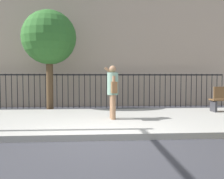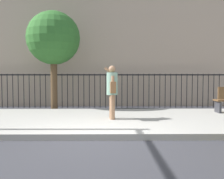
# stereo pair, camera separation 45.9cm
# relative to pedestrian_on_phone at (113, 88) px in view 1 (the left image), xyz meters

# --- Properties ---
(ground_plane) EXTENTS (60.00, 60.00, 0.00)m
(ground_plane) POSITION_rel_pedestrian_on_phone_xyz_m (-0.39, -1.98, -1.11)
(ground_plane) COLOR #333338
(sidewalk) EXTENTS (28.00, 4.40, 0.15)m
(sidewalk) POSITION_rel_pedestrian_on_phone_xyz_m (-0.39, 0.22, -1.03)
(sidewalk) COLOR #9E9B93
(sidewalk) RESTS_ON ground
(building_facade) EXTENTS (28.00, 4.00, 9.15)m
(building_facade) POSITION_rel_pedestrian_on_phone_xyz_m (-0.39, 6.52, 3.47)
(building_facade) COLOR tan
(building_facade) RESTS_ON ground
(iron_fence) EXTENTS (12.03, 0.04, 1.60)m
(iron_fence) POSITION_rel_pedestrian_on_phone_xyz_m (-0.39, 3.92, -0.09)
(iron_fence) COLOR black
(iron_fence) RESTS_ON ground
(pedestrian_on_phone) EXTENTS (0.49, 0.67, 1.65)m
(pedestrian_on_phone) POSITION_rel_pedestrian_on_phone_xyz_m (0.00, 0.00, 0.00)
(pedestrian_on_phone) COLOR #936B4C
(pedestrian_on_phone) RESTS_ON sidewalk
(street_tree_near) EXTENTS (2.23, 2.23, 4.20)m
(street_tree_near) POSITION_rel_pedestrian_on_phone_xyz_m (-2.43, 2.83, 1.94)
(street_tree_near) COLOR #4C3823
(street_tree_near) RESTS_ON ground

